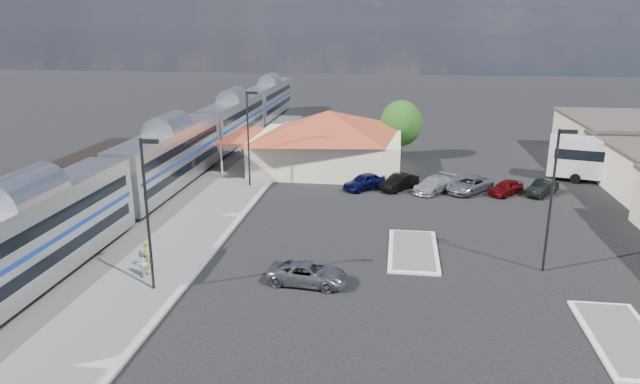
# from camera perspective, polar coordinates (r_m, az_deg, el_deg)

# --- Properties ---
(ground) EXTENTS (280.00, 280.00, 0.00)m
(ground) POSITION_cam_1_polar(r_m,az_deg,el_deg) (37.63, 3.20, -6.84)
(ground) COLOR black
(ground) RESTS_ON ground
(railbed) EXTENTS (16.00, 100.00, 0.12)m
(railbed) POSITION_cam_1_polar(r_m,az_deg,el_deg) (50.80, -20.32, -1.51)
(railbed) COLOR #4C4944
(railbed) RESTS_ON ground
(platform) EXTENTS (5.50, 92.00, 0.18)m
(platform) POSITION_cam_1_polar(r_m,az_deg,el_deg) (45.49, -11.41, -2.81)
(platform) COLOR gray
(platform) RESTS_ON ground
(passenger_train) EXTENTS (3.00, 104.00, 5.55)m
(passenger_train) POSITION_cam_1_polar(r_m,az_deg,el_deg) (54.36, -14.72, 3.21)
(passenger_train) COLOR silver
(passenger_train) RESTS_ON ground
(freight_cars) EXTENTS (2.80, 46.00, 4.00)m
(freight_cars) POSITION_cam_1_polar(r_m,az_deg,el_deg) (54.04, -21.99, 1.43)
(freight_cars) COLOR black
(freight_cars) RESTS_ON ground
(station_depot) EXTENTS (18.35, 12.24, 6.20)m
(station_depot) POSITION_cam_1_polar(r_m,az_deg,el_deg) (60.05, 0.80, 5.25)
(station_depot) COLOR beige
(station_depot) RESTS_ON ground
(traffic_island_south) EXTENTS (3.30, 7.50, 0.21)m
(traffic_island_south) POSITION_cam_1_polar(r_m,az_deg,el_deg) (39.37, 9.29, -5.79)
(traffic_island_south) COLOR silver
(traffic_island_south) RESTS_ON ground
(traffic_island_north) EXTENTS (3.30, 7.50, 0.21)m
(traffic_island_north) POSITION_cam_1_polar(r_m,az_deg,el_deg) (32.38, 28.09, -12.83)
(traffic_island_north) COLOR silver
(traffic_island_north) RESTS_ON ground
(lamp_plat_s) EXTENTS (1.08, 0.25, 9.00)m
(lamp_plat_s) POSITION_cam_1_polar(r_m,az_deg,el_deg) (32.92, -16.83, -1.11)
(lamp_plat_s) COLOR black
(lamp_plat_s) RESTS_ON ground
(lamp_plat_n) EXTENTS (1.08, 0.25, 9.00)m
(lamp_plat_n) POSITION_cam_1_polar(r_m,az_deg,el_deg) (53.09, -7.12, 6.05)
(lamp_plat_n) COLOR black
(lamp_plat_n) RESTS_ON ground
(lamp_lot) EXTENTS (1.08, 0.25, 9.00)m
(lamp_lot) POSITION_cam_1_polar(r_m,az_deg,el_deg) (36.98, 22.36, 0.26)
(lamp_lot) COLOR black
(lamp_lot) RESTS_ON ground
(tree_depot) EXTENTS (4.71, 4.71, 6.63)m
(tree_depot) POSITION_cam_1_polar(r_m,az_deg,el_deg) (65.35, 8.10, 6.82)
(tree_depot) COLOR #382314
(tree_depot) RESTS_ON ground
(suv) EXTENTS (4.99, 2.71, 1.33)m
(suv) POSITION_cam_1_polar(r_m,az_deg,el_deg) (34.13, -1.18, -8.15)
(suv) COLOR gray
(suv) RESTS_ON ground
(coach_bus) EXTENTS (13.51, 6.15, 4.24)m
(coach_bus) POSITION_cam_1_polar(r_m,az_deg,el_deg) (61.39, 28.04, 2.88)
(coach_bus) COLOR white
(coach_bus) RESTS_ON ground
(person_a) EXTENTS (0.62, 0.78, 1.88)m
(person_a) POSITION_cam_1_polar(r_m,az_deg,el_deg) (37.05, -16.84, -6.07)
(person_a) COLOR gold
(person_a) RESTS_ON platform
(person_b) EXTENTS (0.93, 1.03, 1.74)m
(person_b) POSITION_cam_1_polar(r_m,az_deg,el_deg) (36.19, -17.39, -6.80)
(person_b) COLOR silver
(person_b) RESTS_ON platform
(parked_car_a) EXTENTS (4.24, 4.44, 1.49)m
(parked_car_a) POSITION_cam_1_polar(r_m,az_deg,el_deg) (53.18, 4.45, 1.06)
(parked_car_a) COLOR #0D0F42
(parked_car_a) RESTS_ON ground
(parked_car_b) EXTENTS (3.84, 4.41, 1.44)m
(parked_car_b) POSITION_cam_1_polar(r_m,az_deg,el_deg) (53.40, 7.90, 0.99)
(parked_car_b) COLOR black
(parked_car_b) RESTS_ON ground
(parked_car_c) EXTENTS (4.51, 5.20, 1.44)m
(parked_car_c) POSITION_cam_1_polar(r_m,az_deg,el_deg) (53.23, 11.34, 0.77)
(parked_car_c) COLOR silver
(parked_car_c) RESTS_ON ground
(parked_car_d) EXTENTS (5.10, 5.50, 1.43)m
(parked_car_d) POSITION_cam_1_polar(r_m,az_deg,el_deg) (53.82, 14.72, 0.71)
(parked_car_d) COLOR gray
(parked_car_d) RESTS_ON ground
(parked_car_e) EXTENTS (3.77, 4.01, 1.34)m
(parked_car_e) POSITION_cam_1_polar(r_m,az_deg,el_deg) (54.05, 18.12, 0.44)
(parked_car_e) COLOR maroon
(parked_car_e) RESTS_ON ground
(parked_car_f) EXTENTS (3.57, 4.16, 1.35)m
(parked_car_f) POSITION_cam_1_polar(r_m,az_deg,el_deg) (55.00, 21.34, 0.40)
(parked_car_f) COLOR black
(parked_car_f) RESTS_ON ground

